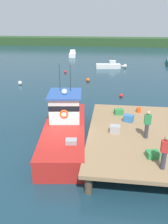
{
  "coord_description": "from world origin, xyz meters",
  "views": [
    {
      "loc": [
        3.04,
        -12.36,
        7.37
      ],
      "look_at": [
        1.2,
        2.26,
        1.4
      ],
      "focal_mm": 36.36,
      "sensor_mm": 36.0,
      "label": 1
    }
  ],
  "objects_px": {
    "mooring_buoy_spare_mooring": "(88,80)",
    "main_fishing_boat": "(65,125)",
    "deckhand_further_back": "(147,124)",
    "mooring_buoy_channel_marker": "(65,72)",
    "crate_single_far": "(153,154)",
    "deckhand_by_the_boat": "(165,152)",
    "moored_boat_outer_mooring": "(73,54)",
    "mooring_buoy_inshore": "(20,83)",
    "moored_boat_off_the_point": "(110,66)",
    "bait_bucket": "(139,110)",
    "crate_stack_mid_dock": "(119,112)",
    "mooring_buoy_outer": "(121,95)",
    "crate_stack_near_edge": "(115,129)",
    "crate_single_by_cleat": "(129,118)"
  },
  "relations": [
    {
      "from": "moored_boat_outer_mooring",
      "to": "mooring_buoy_channel_marker",
      "type": "bearing_deg",
      "value": -83.9
    },
    {
      "from": "crate_stack_near_edge",
      "to": "mooring_buoy_outer",
      "type": "distance_m",
      "value": 10.5
    },
    {
      "from": "bait_bucket",
      "to": "mooring_buoy_inshore",
      "type": "xyz_separation_m",
      "value": [
        -13.19,
        10.32,
        -1.13
      ]
    },
    {
      "from": "main_fishing_boat",
      "to": "mooring_buoy_inshore",
      "type": "relative_size",
      "value": 20.39
    },
    {
      "from": "main_fishing_boat",
      "to": "crate_single_by_cleat",
      "type": "relative_size",
      "value": 16.59
    },
    {
      "from": "crate_stack_mid_dock",
      "to": "deckhand_further_back",
      "type": "relative_size",
      "value": 0.37
    },
    {
      "from": "deckhand_further_back",
      "to": "moored_boat_outer_mooring",
      "type": "bearing_deg",
      "value": 105.74
    },
    {
      "from": "crate_stack_mid_dock",
      "to": "moored_boat_outer_mooring",
      "type": "relative_size",
      "value": 0.11
    },
    {
      "from": "crate_single_by_cleat",
      "to": "crate_stack_mid_dock",
      "type": "bearing_deg",
      "value": 118.03
    },
    {
      "from": "crate_stack_near_edge",
      "to": "crate_stack_mid_dock",
      "type": "distance_m",
      "value": 2.87
    },
    {
      "from": "deckhand_by_the_boat",
      "to": "moored_boat_off_the_point",
      "type": "xyz_separation_m",
      "value": [
        -2.8,
        28.86,
        -1.62
      ]
    },
    {
      "from": "moored_boat_off_the_point",
      "to": "mooring_buoy_inshore",
      "type": "distance_m",
      "value": 16.0
    },
    {
      "from": "bait_bucket",
      "to": "deckhand_further_back",
      "type": "relative_size",
      "value": 0.21
    },
    {
      "from": "bait_bucket",
      "to": "crate_single_far",
      "type": "bearing_deg",
      "value": -88.98
    },
    {
      "from": "deckhand_by_the_boat",
      "to": "moored_boat_off_the_point",
      "type": "bearing_deg",
      "value": 95.53
    },
    {
      "from": "main_fishing_boat",
      "to": "deckhand_further_back",
      "type": "bearing_deg",
      "value": -16.75
    },
    {
      "from": "crate_single_far",
      "to": "crate_stack_near_edge",
      "type": "bearing_deg",
      "value": 126.67
    },
    {
      "from": "deckhand_further_back",
      "to": "mooring_buoy_spare_mooring",
      "type": "height_order",
      "value": "deckhand_further_back"
    },
    {
      "from": "deckhand_by_the_boat",
      "to": "mooring_buoy_inshore",
      "type": "height_order",
      "value": "deckhand_by_the_boat"
    },
    {
      "from": "deckhand_by_the_boat",
      "to": "moored_boat_outer_mooring",
      "type": "xyz_separation_m",
      "value": [
        -11.25,
        41.42,
        -1.59
      ]
    },
    {
      "from": "crate_single_by_cleat",
      "to": "moored_boat_outer_mooring",
      "type": "bearing_deg",
      "value": 105.39
    },
    {
      "from": "crate_stack_mid_dock",
      "to": "mooring_buoy_spare_mooring",
      "type": "bearing_deg",
      "value": 105.13
    },
    {
      "from": "moored_boat_outer_mooring",
      "to": "deckhand_further_back",
      "type": "bearing_deg",
      "value": -74.26
    },
    {
      "from": "main_fishing_boat",
      "to": "mooring_buoy_spare_mooring",
      "type": "relative_size",
      "value": 19.64
    },
    {
      "from": "mooring_buoy_spare_mooring",
      "to": "mooring_buoy_outer",
      "type": "distance_m",
      "value": 7.17
    },
    {
      "from": "crate_stack_mid_dock",
      "to": "crate_single_far",
      "type": "bearing_deg",
      "value": -73.73
    },
    {
      "from": "crate_stack_near_edge",
      "to": "deckhand_by_the_boat",
      "type": "bearing_deg",
      "value": -57.44
    },
    {
      "from": "deckhand_by_the_boat",
      "to": "mooring_buoy_outer",
      "type": "distance_m",
      "value": 13.9
    },
    {
      "from": "deckhand_by_the_boat",
      "to": "mooring_buoy_outer",
      "type": "height_order",
      "value": "deckhand_by_the_boat"
    },
    {
      "from": "mooring_buoy_spare_mooring",
      "to": "mooring_buoy_outer",
      "type": "height_order",
      "value": "mooring_buoy_spare_mooring"
    },
    {
      "from": "deckhand_further_back",
      "to": "mooring_buoy_channel_marker",
      "type": "height_order",
      "value": "deckhand_further_back"
    },
    {
      "from": "main_fishing_boat",
      "to": "mooring_buoy_channel_marker",
      "type": "height_order",
      "value": "main_fishing_boat"
    },
    {
      "from": "bait_bucket",
      "to": "deckhand_by_the_boat",
      "type": "relative_size",
      "value": 0.21
    },
    {
      "from": "main_fishing_boat",
      "to": "crate_stack_mid_dock",
      "type": "xyz_separation_m",
      "value": [
        3.49,
        1.82,
        0.38
      ]
    },
    {
      "from": "mooring_buoy_spare_mooring",
      "to": "main_fishing_boat",
      "type": "bearing_deg",
      "value": -89.47
    },
    {
      "from": "deckhand_further_back",
      "to": "mooring_buoy_channel_marker",
      "type": "relative_size",
      "value": 4.04
    },
    {
      "from": "crate_single_by_cleat",
      "to": "mooring_buoy_outer",
      "type": "xyz_separation_m",
      "value": [
        -0.17,
        8.71,
        -1.23
      ]
    },
    {
      "from": "moored_boat_outer_mooring",
      "to": "mooring_buoy_inshore",
      "type": "xyz_separation_m",
      "value": [
        -2.34,
        -24.37,
        -0.23
      ]
    },
    {
      "from": "main_fishing_boat",
      "to": "mooring_buoy_spare_mooring",
      "type": "distance_m",
      "value": 15.28
    },
    {
      "from": "crate_single_by_cleat",
      "to": "mooring_buoy_channel_marker",
      "type": "height_order",
      "value": "crate_single_by_cleat"
    },
    {
      "from": "crate_single_by_cleat",
      "to": "main_fishing_boat",
      "type": "bearing_deg",
      "value": -170.88
    },
    {
      "from": "deckhand_by_the_boat",
      "to": "mooring_buoy_outer",
      "type": "relative_size",
      "value": 4.29
    },
    {
      "from": "mooring_buoy_outer",
      "to": "mooring_buoy_channel_marker",
      "type": "bearing_deg",
      "value": 127.12
    },
    {
      "from": "mooring_buoy_channel_marker",
      "to": "mooring_buoy_inshore",
      "type": "xyz_separation_m",
      "value": [
        -4.17,
        -7.25,
        0.04
      ]
    },
    {
      "from": "main_fishing_boat",
      "to": "crate_stack_mid_dock",
      "type": "bearing_deg",
      "value": 27.51
    },
    {
      "from": "bait_bucket",
      "to": "moored_boat_outer_mooring",
      "type": "height_order",
      "value": "bait_bucket"
    },
    {
      "from": "main_fishing_boat",
      "to": "crate_single_far",
      "type": "height_order",
      "value": "main_fishing_boat"
    },
    {
      "from": "crate_single_far",
      "to": "deckhand_by_the_boat",
      "type": "relative_size",
      "value": 0.37
    },
    {
      "from": "crate_stack_mid_dock",
      "to": "moored_boat_outer_mooring",
      "type": "bearing_deg",
      "value": 104.94
    },
    {
      "from": "main_fishing_boat",
      "to": "crate_stack_mid_dock",
      "type": "height_order",
      "value": "main_fishing_boat"
    }
  ]
}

